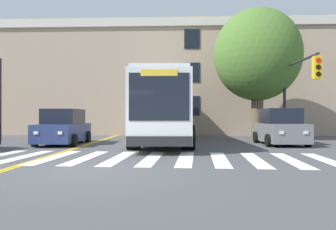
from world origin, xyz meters
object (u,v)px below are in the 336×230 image
at_px(car_grey_far_lane, 280,128).
at_px(traffic_light_near_corner, 298,83).
at_px(city_bus, 163,109).
at_px(street_tree_curbside_large, 257,55).
at_px(car_white_behind_bus, 156,123).
at_px(car_navy_near_lane, 63,128).

relative_size(car_grey_far_lane, traffic_light_near_corner, 0.80).
distance_m(city_bus, street_tree_curbside_large, 6.82).
xyz_separation_m(city_bus, street_tree_curbside_large, (5.50, 2.38, 3.26)).
bearing_deg(car_white_behind_bus, city_bus, -82.67).
relative_size(car_white_behind_bus, street_tree_curbside_large, 0.62).
bearing_deg(traffic_light_near_corner, street_tree_curbside_large, 115.32).
distance_m(city_bus, car_white_behind_bus, 8.24).
bearing_deg(traffic_light_near_corner, city_bus, 175.79).
relative_size(city_bus, car_navy_near_lane, 2.67).
bearing_deg(traffic_light_near_corner, car_grey_far_lane, -162.08).
distance_m(traffic_light_near_corner, street_tree_curbside_large, 3.74).
relative_size(city_bus, car_grey_far_lane, 3.09).
bearing_deg(traffic_light_near_corner, car_navy_near_lane, -177.71).
relative_size(car_grey_far_lane, street_tree_curbside_large, 0.47).
bearing_deg(car_grey_far_lane, city_bus, 172.07).
bearing_deg(city_bus, car_white_behind_bus, 97.33).
distance_m(car_navy_near_lane, traffic_light_near_corner, 12.09).
height_order(car_navy_near_lane, car_grey_far_lane, car_grey_far_lane).
bearing_deg(car_white_behind_bus, car_grey_far_lane, -52.18).
bearing_deg(car_navy_near_lane, street_tree_curbside_large, 17.78).
bearing_deg(car_white_behind_bus, street_tree_curbside_large, -41.21).
height_order(car_navy_near_lane, car_white_behind_bus, car_white_behind_bus).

